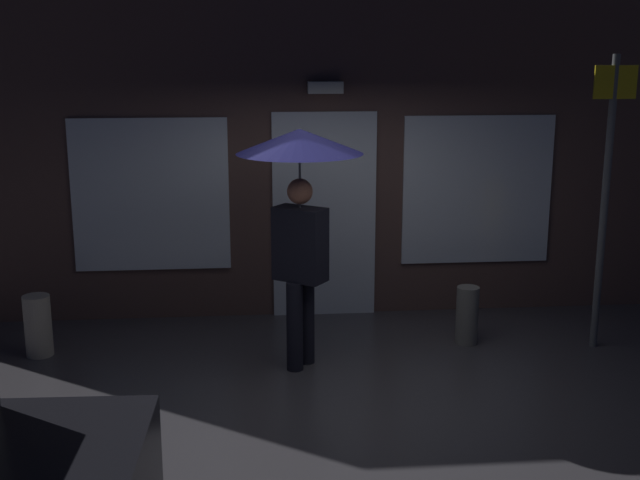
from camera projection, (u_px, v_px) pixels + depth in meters
The scene contains 6 objects.
ground_plane at pixel (348, 396), 6.86m from camera, with size 18.00×18.00×0.00m, color #423F44.
building_facade at pixel (323, 125), 8.66m from camera, with size 9.47×0.48×4.13m.
person_with_umbrella at pixel (300, 181), 7.12m from camera, with size 1.11×1.11×2.17m.
street_sign_post at pixel (606, 188), 7.64m from camera, with size 0.40×0.07×2.79m.
sidewalk_bollard at pixel (467, 315), 8.02m from camera, with size 0.22×0.22×0.58m, color slate.
sidewalk_bollard_2 at pixel (38, 326), 7.71m from camera, with size 0.25×0.25×0.59m, color #B2A899.
Camera 1 is at (-0.80, -6.33, 2.87)m, focal length 45.91 mm.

